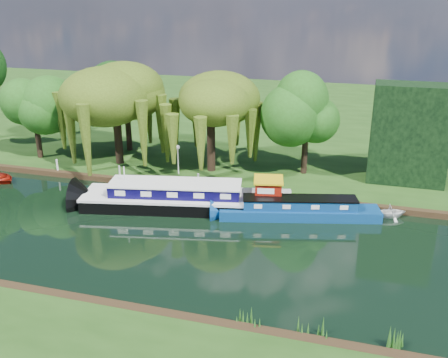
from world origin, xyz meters
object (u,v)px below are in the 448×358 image
(dutch_barge, at_px, (189,198))
(red_dinghy, at_px, (0,181))
(narrowboat, at_px, (299,210))
(white_cruiser, at_px, (390,217))

(dutch_barge, distance_m, red_dinghy, 17.54)
(dutch_barge, xyz_separation_m, narrowboat, (8.13, 0.59, -0.22))
(dutch_barge, xyz_separation_m, red_dinghy, (-17.50, 0.93, -0.81))
(red_dinghy, bearing_deg, dutch_barge, -74.48)
(white_cruiser, bearing_deg, narrowboat, 87.91)
(narrowboat, height_order, white_cruiser, narrowboat)
(dutch_barge, bearing_deg, white_cruiser, -1.83)
(red_dinghy, xyz_separation_m, white_cruiser, (31.91, 1.50, 0.00))
(red_dinghy, bearing_deg, narrowboat, -72.19)
(red_dinghy, relative_size, white_cruiser, 1.66)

